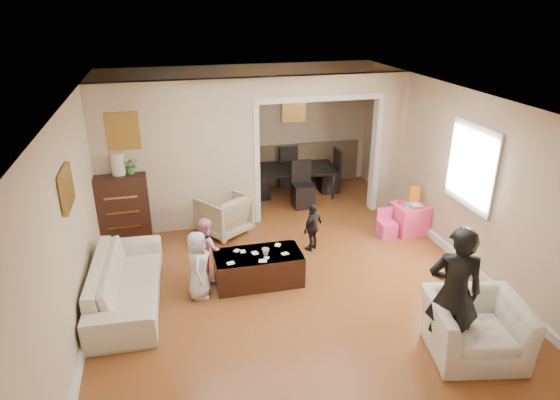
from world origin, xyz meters
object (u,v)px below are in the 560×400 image
object	(u,v)px
dining_table	(294,181)
child_kneel_a	(198,265)
sofa	(127,281)
armchair_back	(224,214)
play_table	(409,218)
child_toddler	(313,227)
table_lamp	(118,164)
dresser	(124,207)
adult_person	(454,293)
armchair_front	(475,328)
coffee_cup	(266,252)
cyan_cup	(407,204)
child_kneel_b	(206,249)
coffee_table	(258,268)

from	to	relation	value
dining_table	child_kneel_a	distance (m)	3.98
sofa	armchair_back	world-z (taller)	armchair_back
play_table	child_toddler	world-z (taller)	child_toddler
table_lamp	child_toddler	world-z (taller)	table_lamp
play_table	child_kneel_a	size ratio (longest dim) A/B	0.55
table_lamp	child_toddler	size ratio (longest dim) A/B	0.45
dresser	adult_person	bearing A→B (deg)	-46.60
sofa	table_lamp	world-z (taller)	table_lamp
sofa	child_toddler	xyz separation A→B (m)	(2.85, 0.79, 0.09)
dresser	sofa	bearing A→B (deg)	-87.08
sofa	armchair_front	size ratio (longest dim) A/B	2.06
child_toddler	coffee_cup	bearing A→B (deg)	0.83
cyan_cup	child_toddler	size ratio (longest dim) A/B	0.10
dresser	coffee_cup	size ratio (longest dim) A/B	11.18
coffee_cup	child_kneel_b	world-z (taller)	child_kneel_b
table_lamp	coffee_table	distance (m)	2.92
table_lamp	coffee_table	xyz separation A→B (m)	(1.90, -1.92, -1.10)
coffee_table	armchair_front	bearing A→B (deg)	-44.49
play_table	child_kneel_a	world-z (taller)	child_kneel_a
play_table	child_kneel_b	size ratio (longest dim) A/B	0.55
dresser	child_toddler	xyz separation A→B (m)	(2.95, -1.17, -0.17)
adult_person	sofa	bearing A→B (deg)	-5.99
dresser	dining_table	distance (m)	3.53
sofa	cyan_cup	world-z (taller)	sofa
armchair_front	dining_table	xyz separation A→B (m)	(-0.69, 5.18, -0.05)
cyan_cup	child_toddler	bearing A→B (deg)	-174.60
table_lamp	coffee_cup	size ratio (longest dim) A/B	3.50
child_kneel_b	table_lamp	bearing A→B (deg)	17.28
cyan_cup	child_kneel_a	distance (m)	3.78
sofa	dining_table	xyz separation A→B (m)	(3.21, 3.17, -0.02)
armchair_front	coffee_cup	distance (m)	2.84
coffee_cup	child_kneel_a	size ratio (longest dim) A/B	0.11
dining_table	child_kneel_b	xyz separation A→B (m)	(-2.11, -2.82, 0.19)
coffee_table	child_toddler	world-z (taller)	child_toddler
armchair_back	play_table	size ratio (longest dim) A/B	1.45
armchair_front	dresser	world-z (taller)	dresser
child_toddler	coffee_table	bearing A→B (deg)	-3.73
armchair_back	child_toddler	world-z (taller)	child_toddler
coffee_cup	adult_person	size ratio (longest dim) A/B	0.06
armchair_back	adult_person	bearing A→B (deg)	85.46
armchair_back	dresser	world-z (taller)	dresser
armchair_back	cyan_cup	world-z (taller)	armchair_back
coffee_table	child_kneel_a	world-z (taller)	child_kneel_a
child_toddler	play_table	bearing A→B (deg)	147.38
coffee_cup	adult_person	bearing A→B (deg)	-48.82
armchair_back	child_kneel_b	bearing A→B (deg)	38.79
table_lamp	coffee_table	world-z (taller)	table_lamp
sofa	coffee_table	world-z (taller)	sofa
adult_person	cyan_cup	bearing A→B (deg)	-86.25
armchair_back	play_table	bearing A→B (deg)	133.13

